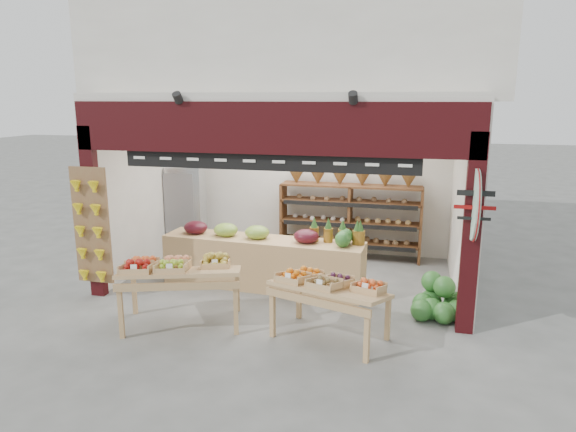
# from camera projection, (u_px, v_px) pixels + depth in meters

# --- Properties ---
(ground) EXTENTS (60.00, 60.00, 0.00)m
(ground) POSITION_uv_depth(u_px,v_px,m) (284.00, 286.00, 8.50)
(ground) COLOR #60605B
(ground) RESTS_ON ground
(shop_structure) EXTENTS (6.36, 5.12, 5.40)m
(shop_structure) POSITION_uv_depth(u_px,v_px,m) (306.00, 48.00, 9.14)
(shop_structure) COLOR silver
(shop_structure) RESTS_ON ground
(banana_board) EXTENTS (0.60, 0.15, 1.80)m
(banana_board) POSITION_uv_depth(u_px,v_px,m) (91.00, 228.00, 7.78)
(banana_board) COLOR olive
(banana_board) RESTS_ON ground
(gift_sign) EXTENTS (0.04, 0.93, 0.92)m
(gift_sign) POSITION_uv_depth(u_px,v_px,m) (475.00, 205.00, 6.37)
(gift_sign) COLOR silver
(gift_sign) RESTS_ON ground
(back_shelving) EXTENTS (2.71, 0.44, 1.70)m
(back_shelving) POSITION_uv_depth(u_px,v_px,m) (350.00, 202.00, 9.82)
(back_shelving) COLOR brown
(back_shelving) RESTS_ON ground
(refrigerator) EXTENTS (0.80, 0.80, 1.74)m
(refrigerator) POSITION_uv_depth(u_px,v_px,m) (187.00, 209.00, 10.29)
(refrigerator) COLOR silver
(refrigerator) RESTS_ON ground
(cardboard_stack) EXTENTS (1.08, 0.78, 0.69)m
(cardboard_stack) POSITION_uv_depth(u_px,v_px,m) (213.00, 257.00, 9.25)
(cardboard_stack) COLOR beige
(cardboard_stack) RESTS_ON ground
(mid_counter) EXTENTS (3.33, 0.82, 1.05)m
(mid_counter) POSITION_uv_depth(u_px,v_px,m) (263.00, 261.00, 8.37)
(mid_counter) COLOR tan
(mid_counter) RESTS_ON ground
(display_table_left) EXTENTS (1.79, 1.34, 1.02)m
(display_table_left) POSITION_uv_depth(u_px,v_px,m) (173.00, 269.00, 6.94)
(display_table_left) COLOR tan
(display_table_left) RESTS_ON ground
(display_table_right) EXTENTS (1.60, 1.19, 0.93)m
(display_table_right) POSITION_uv_depth(u_px,v_px,m) (327.00, 285.00, 6.56)
(display_table_right) COLOR tan
(display_table_right) RESTS_ON ground
(watermelon_pile) EXTENTS (0.83, 0.78, 0.59)m
(watermelon_pile) POSITION_uv_depth(u_px,v_px,m) (440.00, 302.00, 7.29)
(watermelon_pile) COLOR #174718
(watermelon_pile) RESTS_ON ground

